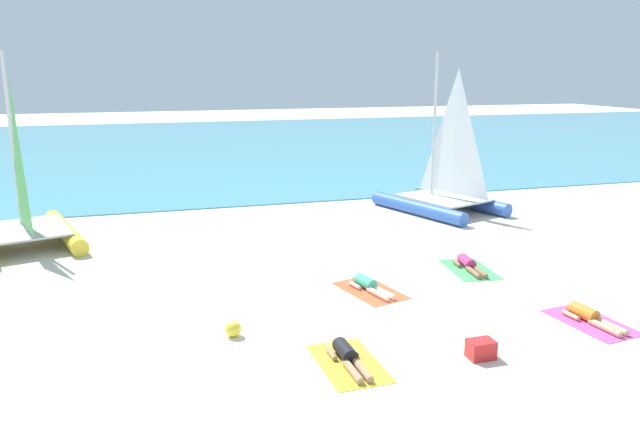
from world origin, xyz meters
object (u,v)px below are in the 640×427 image
at_px(sunbather_leftmost, 347,355).
at_px(sailboat_yellow, 23,218).
at_px(towel_leftmost, 349,363).
at_px(sunbather_center_right, 469,264).
at_px(beach_ball, 233,329).
at_px(sailboat_blue, 443,189).
at_px(towel_center_right, 469,269).
at_px(cooler_box, 481,349).
at_px(sunbather_rightmost, 589,316).
at_px(towel_center_left, 370,290).
at_px(towel_rightmost, 591,322).
at_px(sunbather_center_left, 369,285).

bearing_deg(sunbather_leftmost, sailboat_yellow, 123.38).
distance_m(towel_leftmost, sunbather_center_right, 6.55).
xyz_separation_m(sunbather_leftmost, beach_ball, (-1.89, 1.71, 0.03)).
relative_size(sailboat_blue, sailboat_yellow, 1.01).
relative_size(towel_center_right, cooler_box, 3.80).
bearing_deg(sunbather_rightmost, towel_center_left, 134.07).
relative_size(towel_center_right, towel_rightmost, 1.00).
bearing_deg(sailboat_yellow, sunbather_center_right, -42.15).
distance_m(sailboat_yellow, sunbather_center_left, 11.07).
height_order(towel_center_right, towel_rightmost, same).
bearing_deg(sunbather_center_left, sunbather_leftmost, -131.00).
relative_size(towel_center_right, sunbather_rightmost, 1.21).
relative_size(sailboat_blue, cooler_box, 11.98).
bearing_deg(towel_leftmost, sunbather_center_left, 63.83).
bearing_deg(sunbather_center_right, sunbather_rightmost, -73.80).
bearing_deg(sailboat_yellow, sunbather_center_left, -53.05).
bearing_deg(sunbather_rightmost, sailboat_blue, 72.47).
xyz_separation_m(sunbather_leftmost, towel_center_right, (4.95, 4.16, -0.13)).
xyz_separation_m(sunbather_leftmost, sunbather_rightmost, (5.65, 0.31, 0.00)).
bearing_deg(sunbather_center_left, sunbather_rightmost, -53.23).
xyz_separation_m(sailboat_yellow, towel_rightmost, (12.78, -9.82, -0.87)).
bearing_deg(towel_center_right, towel_center_left, -166.61).
bearing_deg(sunbather_center_right, sunbather_center_left, -160.56).
height_order(towel_leftmost, sunbather_rightmost, sunbather_rightmost).
xyz_separation_m(sunbather_leftmost, sunbather_center_left, (1.74, 3.46, 0.00)).
height_order(towel_leftmost, sunbather_leftmost, sunbather_leftmost).
xyz_separation_m(sailboat_blue, sunbather_rightmost, (-1.83, -10.38, -0.76)).
xyz_separation_m(towel_rightmost, beach_ball, (-7.55, 1.47, 0.16)).
bearing_deg(towel_leftmost, towel_center_left, 63.19).
bearing_deg(sunbather_center_right, sailboat_yellow, 160.32).
xyz_separation_m(sunbather_leftmost, cooler_box, (2.49, -0.56, 0.05)).
bearing_deg(sunbather_leftmost, sunbather_center_right, 38.54).
relative_size(sailboat_yellow, towel_center_left, 3.11).
height_order(towel_center_right, cooler_box, cooler_box).
bearing_deg(beach_ball, sailboat_yellow, 122.05).
distance_m(towel_center_left, sunbather_center_right, 3.31).
relative_size(sailboat_yellow, sunbather_center_right, 3.77).
relative_size(sailboat_blue, sunbather_rightmost, 3.82).
bearing_deg(sunbather_rightmost, sunbather_leftmost, 175.56).
height_order(sailboat_blue, sunbather_center_right, sailboat_blue).
bearing_deg(sailboat_blue, sunbather_leftmost, -144.52).
xyz_separation_m(towel_center_left, beach_ball, (-3.64, -1.68, 0.16)).
xyz_separation_m(sailboat_yellow, cooler_box, (9.61, -10.62, -0.70)).
bearing_deg(sunbather_leftmost, towel_center_right, 38.13).
distance_m(towel_center_right, towel_rightmost, 3.98).
distance_m(towel_rightmost, sunbather_rightmost, 0.14).
distance_m(sunbather_center_left, sunbather_center_right, 3.31).
bearing_deg(cooler_box, sunbather_leftmost, 167.40).
height_order(sunbather_leftmost, towel_center_right, sunbather_leftmost).
xyz_separation_m(sailboat_yellow, towel_leftmost, (7.12, -10.13, -0.87)).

